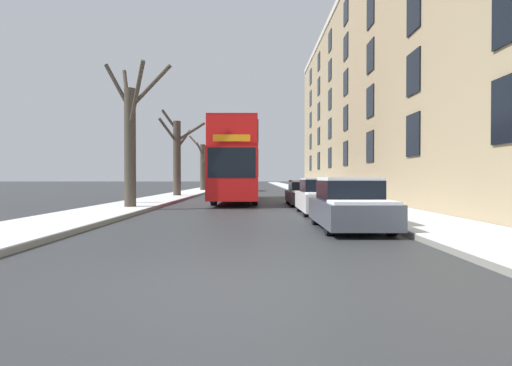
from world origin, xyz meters
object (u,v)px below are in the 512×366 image
Objects in this scene: parked_car_0 at (348,205)px; parked_car_1 at (320,197)px; oncoming_van at (237,180)px; pedestrian_left_sidewalk at (130,187)px; double_decker_bus at (236,160)px; bare_tree_left_2 at (201,166)px; parked_car_2 at (304,193)px; bare_tree_left_0 at (129,138)px; bare_tree_left_1 at (176,155)px.

parked_car_0 is 4.85m from parked_car_1.
oncoming_van is 24.01m from pedestrian_left_sidewalk.
parked_car_0 is at bearing -57.67° from pedestrian_left_sidewalk.
double_decker_bus is 6.73m from pedestrian_left_sidewalk.
bare_tree_left_2 is 32.78m from parked_car_0.
bare_tree_left_0 is at bearing -158.20° from parked_car_2.
parked_car_1 is 28.67m from oncoming_van.
oncoming_van is at bearing 82.00° from bare_tree_left_0.
parked_car_0 is (8.41, -31.62, -2.12)m from bare_tree_left_2.
pedestrian_left_sidewalk is (-0.60, -8.96, -2.21)m from bare_tree_left_1.
double_decker_bus is 19.87m from oncoming_van.
parked_car_1 reaches higher than parked_car_2.
pedestrian_left_sidewalk is (-9.12, -0.55, 0.35)m from parked_car_2.
pedestrian_left_sidewalk reaches higher than parked_car_2.
oncoming_van is (3.81, 1.52, -1.57)m from bare_tree_left_2.
bare_tree_left_0 is 11.03m from parked_car_0.
double_decker_bus is (4.52, 6.54, -0.69)m from bare_tree_left_0.
bare_tree_left_2 is 1.55× the size of parked_car_0.
parked_car_1 is 0.77× the size of oncoming_van.
parked_car_1 is at bearing -58.08° from bare_tree_left_1.
double_decker_bus reaches higher than oncoming_van.
bare_tree_left_2 reaches higher than oncoming_van.
parked_car_1 is (3.79, -8.49, -1.90)m from double_decker_bus.
oncoming_van is (-4.60, 33.14, 0.54)m from parked_car_0.
bare_tree_left_2 is at bearing 104.89° from parked_car_0.
parked_car_0 is (3.79, -13.33, -1.89)m from double_decker_bus.
bare_tree_left_0 is 11.73m from bare_tree_left_1.
bare_tree_left_1 reaches higher than double_decker_bus.
parked_car_1 is at bearing -90.00° from parked_car_2.
bare_tree_left_2 is 1.53× the size of parked_car_1.
double_decker_bus is 2.26× the size of oncoming_van.
parked_car_0 is 0.99× the size of parked_car_1.
double_decker_bus reaches higher than pedestrian_left_sidewalk.
bare_tree_left_0 is at bearing -89.76° from bare_tree_left_2.
bare_tree_left_1 is 13.10m from bare_tree_left_2.
parked_car_0 is 0.87× the size of parked_car_2.
double_decker_bus is 9.48m from parked_car_1.
pedestrian_left_sidewalk is (-9.12, 4.71, 0.30)m from parked_car_1.
bare_tree_left_1 is 1.65× the size of parked_car_1.
double_decker_bus is at bearing -87.65° from oncoming_van.
oncoming_van reaches higher than parked_car_1.
bare_tree_left_0 is at bearing -98.00° from oncoming_van.
parked_car_2 is (3.79, -3.22, -1.94)m from double_decker_bus.
bare_tree_left_1 is 1.27× the size of oncoming_van.
bare_tree_left_0 is 3.77× the size of pedestrian_left_sidewalk.
parked_car_2 is 9.14m from pedestrian_left_sidewalk.
pedestrian_left_sidewalk is at bearing -91.85° from bare_tree_left_2.
parked_car_0 is at bearing -65.30° from bare_tree_left_1.
bare_tree_left_1 is 3.71× the size of pedestrian_left_sidewalk.
double_decker_bus is at bearing -47.63° from bare_tree_left_1.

